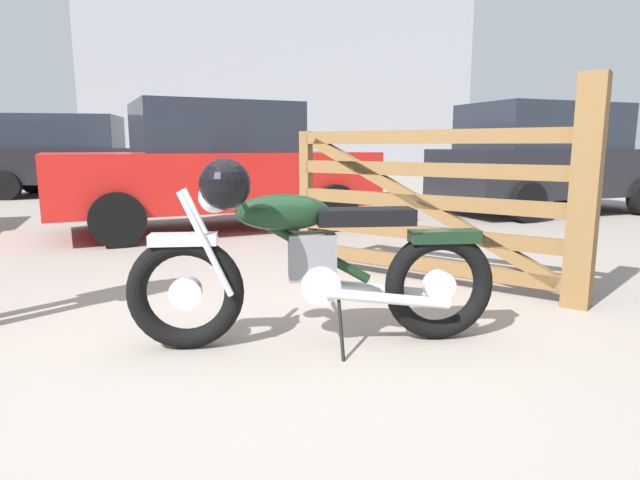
{
  "coord_description": "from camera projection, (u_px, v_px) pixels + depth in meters",
  "views": [
    {
      "loc": [
        -0.49,
        -2.69,
        1.12
      ],
      "look_at": [
        0.52,
        0.92,
        0.46
      ],
      "focal_mm": 30.05,
      "sensor_mm": 36.0,
      "label": 1
    }
  ],
  "objects": [
    {
      "name": "industrial_building",
      "position": [
        271.0,
        81.0,
        33.93
      ],
      "size": [
        21.5,
        12.71,
        20.68
      ],
      "rotation": [
        0.0,
        0.0,
        0.0
      ],
      "color": "#9EA0A8",
      "rests_on": "ground_plane"
    },
    {
      "name": "silver_sedan_mid",
      "position": [
        547.0,
        158.0,
        8.88
      ],
      "size": [
        4.04,
        2.11,
        1.78
      ],
      "rotation": [
        0.0,
        0.0,
        0.1
      ],
      "color": "black",
      "rests_on": "ground_plane"
    },
    {
      "name": "blue_hatchback_right",
      "position": [
        216.0,
        167.0,
        7.18
      ],
      "size": [
        4.43,
        2.46,
        1.67
      ],
      "rotation": [
        0.0,
        0.0,
        0.17
      ],
      "color": "black",
      "rests_on": "ground_plane"
    },
    {
      "name": "pale_sedan_back",
      "position": [
        72.0,
        155.0,
        11.98
      ],
      "size": [
        4.05,
        2.13,
        1.78
      ],
      "rotation": [
        0.0,
        0.0,
        -0.1
      ],
      "color": "black",
      "rests_on": "ground_plane"
    },
    {
      "name": "ground_plane",
      "position": [
        273.0,
        357.0,
        2.88
      ],
      "size": [
        80.0,
        80.0,
        0.0
      ],
      "primitive_type": "plane",
      "color": "gray"
    },
    {
      "name": "vintage_motorcycle",
      "position": [
        306.0,
        261.0,
        2.97
      ],
      "size": [
        2.07,
        0.73,
        1.07
      ],
      "rotation": [
        0.0,
        0.0,
        2.98
      ],
      "color": "black",
      "rests_on": "ground_plane"
    },
    {
      "name": "timber_gate",
      "position": [
        455.0,
        199.0,
        4.2
      ],
      "size": [
        1.68,
        2.07,
        1.6
      ],
      "rotation": [
        0.0,
        0.0,
        2.24
      ],
      "color": "brown",
      "rests_on": "ground_plane"
    }
  ]
}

